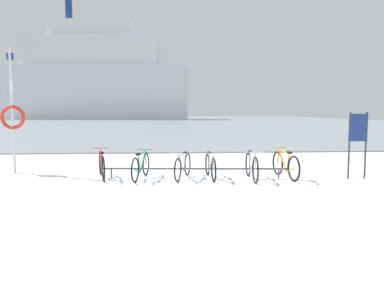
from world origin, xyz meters
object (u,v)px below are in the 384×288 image
Objects in this scene: bicycle_4 at (252,166)px; info_sign at (358,134)px; bicycle_0 at (102,165)px; bicycle_5 at (285,165)px; ferry_ship at (96,79)px; bicycle_1 at (141,166)px; bicycle_2 at (183,166)px; rescue_post at (13,114)px; bicycle_3 at (210,166)px.

info_sign is at bearing -1.02° from bicycle_4.
bicycle_0 is 1.00× the size of bicycle_5.
info_sign is at bearing -73.73° from ferry_ship.
bicycle_0 is 4.15m from bicycle_4.
bicycle_0 is at bearing 175.52° from info_sign.
info_sign is at bearing -6.76° from bicycle_5.
bicycle_2 is (1.16, -0.04, -0.01)m from bicycle_1.
info_sign is at bearing -4.48° from bicycle_0.
rescue_post is (-6.91, 1.53, 1.41)m from bicycle_4.
info_sign is 0.05× the size of ferry_ship.
ferry_ship is at bearing 101.95° from bicycle_1.
rescue_post reaches higher than info_sign.
bicycle_1 is 1.00× the size of bicycle_3.
rescue_post reaches higher than bicycle_2.
bicycle_5 is at bearing -9.70° from rescue_post.
bicycle_2 is at bearing 177.48° from bicycle_5.
bicycle_5 is at bearing -1.57° from bicycle_3.
bicycle_5 is at bearing -3.62° from bicycle_0.
bicycle_0 reaches higher than bicycle_1.
bicycle_3 is at bearing 175.94° from info_sign.
bicycle_5 is 2.13m from info_sign.
bicycle_2 is 0.76m from bicycle_3.
bicycle_1 is 4.30m from rescue_post.
bicycle_3 is 1.13m from bicycle_4.
bicycle_3 is 0.92× the size of info_sign.
bicycle_2 is 75.09m from ferry_ship.
bicycle_5 is (2.86, -0.13, 0.02)m from bicycle_2.
bicycle_1 is at bearing 178.21° from bicycle_2.
info_sign reaches higher than bicycle_4.
ferry_ship is at bearing 102.81° from bicycle_2.
info_sign is at bearing -9.12° from rescue_post.
bicycle_4 reaches higher than bicycle_2.
ferry_ship reaches higher than bicycle_0.
info_sign is at bearing -3.76° from bicycle_1.
bicycle_1 is at bearing -17.01° from rescue_post.
info_sign is at bearing -4.06° from bicycle_3.
ferry_ship reaches higher than bicycle_5.
bicycle_5 is (4.02, -0.16, 0.01)m from bicycle_1.
bicycle_4 is at bearing -6.92° from bicycle_0.
bicycle_0 is at bearing 174.99° from bicycle_2.
bicycle_4 is (3.02, -0.34, 0.01)m from bicycle_1.
bicycle_3 is 75.33m from ferry_ship.
bicycle_2 is at bearing -1.79° from bicycle_1.
bicycle_0 is 0.47× the size of rescue_post.
bicycle_5 is 0.94× the size of info_sign.
ferry_ship reaches higher than bicycle_1.
bicycle_0 is 74.43m from ferry_ship.
bicycle_1 is 0.92× the size of info_sign.
ferry_ship is (-16.55, 72.75, 8.55)m from bicycle_2.
bicycle_2 is 0.43× the size of rescue_post.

